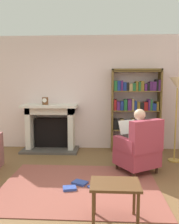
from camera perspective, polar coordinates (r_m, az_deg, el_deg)
The scene contains 11 objects.
ground at distance 3.50m, azimuth -2.87°, elevation -19.81°, with size 14.00×14.00×0.00m, color brown.
back_wall at distance 5.67m, azimuth -0.27°, elevation 4.68°, with size 5.60×0.10×2.70m, color silver.
area_rug at distance 3.77m, azimuth -2.37°, elevation -17.68°, with size 2.40×1.80×0.01m, color brown.
fireplace at distance 5.63m, azimuth -9.38°, elevation -3.34°, with size 1.31×0.64×1.09m.
mantel_clock at distance 5.48m, azimuth -10.76°, elevation 2.67°, with size 0.14×0.14×0.17m.
bookshelf at distance 5.54m, azimuth 11.19°, elevation 0.19°, with size 1.13×0.32×1.91m.
armchair_reading at distance 4.26m, azimuth 12.08°, elevation -8.91°, with size 0.87×0.86×0.97m.
seated_reader at distance 4.29m, azimuth 11.12°, elevation -6.04°, with size 0.54×0.59×1.14m.
side_table at distance 2.79m, azimuth 6.25°, elevation -18.26°, with size 0.56×0.39×0.47m.
scattered_books at distance 3.72m, azimuth -1.62°, elevation -17.66°, with size 0.65×0.42×0.04m.
floor_lamp at distance 4.94m, azimuth 20.61°, elevation 4.93°, with size 0.32×0.32×1.70m.
Camera 1 is at (0.33, -3.11, 1.58)m, focal length 37.47 mm.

